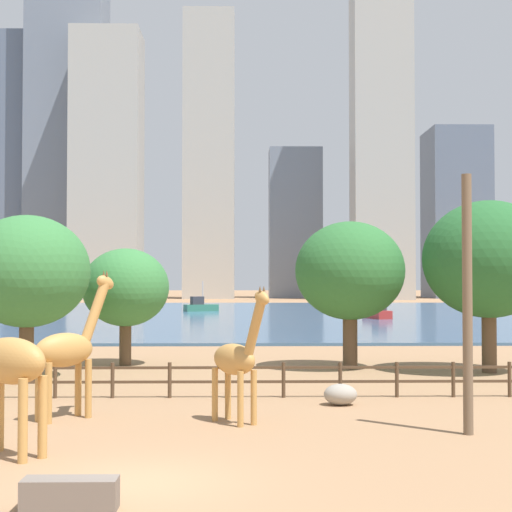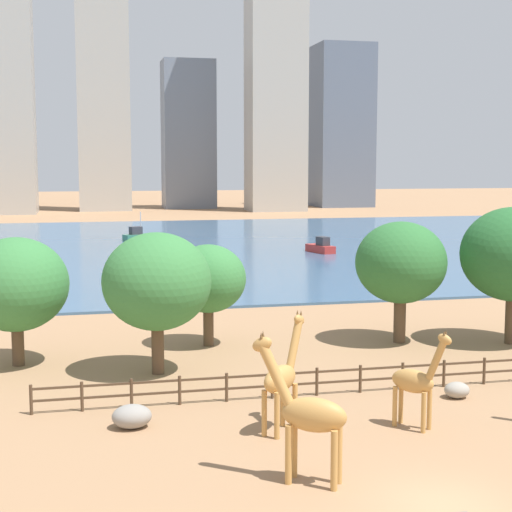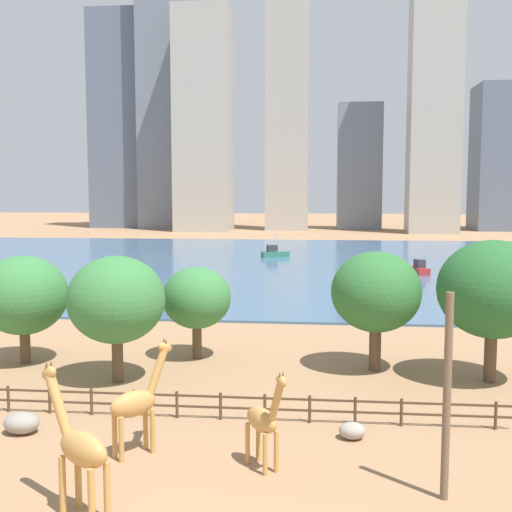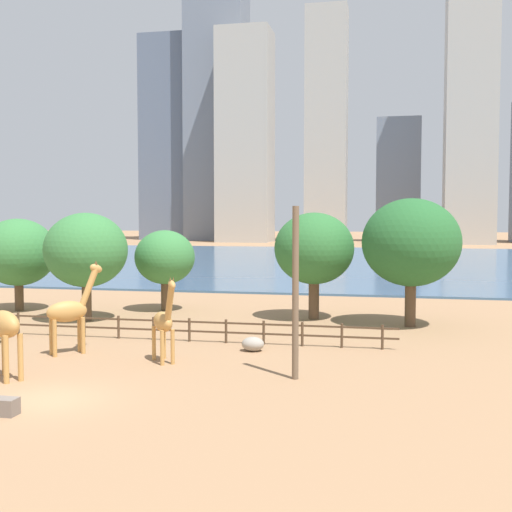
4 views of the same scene
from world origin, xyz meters
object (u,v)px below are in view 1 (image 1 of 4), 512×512
(feeding_trough, at_px, (70,494))
(boat_tug, at_px, (200,306))
(boulder_by_pole, at_px, (340,394))
(tree_right_small, at_px, (126,288))
(giraffe_companion, at_px, (6,360))
(giraffe_young, at_px, (69,349))
(utility_pole, at_px, (467,304))
(tree_left_large, at_px, (488,260))
(tree_center_broad, at_px, (350,271))
(giraffe_tall, at_px, (237,359))
(tree_right_tall, at_px, (27,272))
(boat_sailboat, at_px, (378,312))

(feeding_trough, xyz_separation_m, boat_tug, (-2.13, 86.28, 0.55))
(boulder_by_pole, relative_size, tree_right_small, 0.20)
(giraffe_companion, relative_size, giraffe_young, 1.08)
(utility_pole, relative_size, feeding_trough, 4.08)
(utility_pole, bearing_deg, giraffe_companion, -168.75)
(giraffe_companion, relative_size, tree_left_large, 0.62)
(giraffe_young, xyz_separation_m, boulder_by_pole, (8.85, 2.53, -1.81))
(tree_center_broad, xyz_separation_m, tree_right_small, (-11.18, 1.69, -0.83))
(giraffe_tall, xyz_separation_m, giraffe_young, (-5.28, 0.88, 0.23))
(feeding_trough, distance_m, tree_left_large, 26.52)
(giraffe_tall, height_order, boat_tug, giraffe_tall)
(tree_right_small, bearing_deg, giraffe_companion, -89.88)
(tree_center_broad, distance_m, tree_right_tall, 15.14)
(boulder_by_pole, xyz_separation_m, boat_sailboat, (10.89, 55.24, 0.47))
(tree_center_broad, height_order, tree_right_tall, tree_center_broad)
(tree_left_large, bearing_deg, giraffe_young, -145.30)
(feeding_trough, xyz_separation_m, boat_sailboat, (17.57, 67.44, 0.54))
(giraffe_young, distance_m, tree_left_large, 20.88)
(boulder_by_pole, height_order, tree_right_tall, tree_right_tall)
(giraffe_young, relative_size, boat_tug, 1.02)
(giraffe_young, xyz_separation_m, tree_left_large, (16.98, 11.75, 3.10))
(tree_right_small, relative_size, boat_sailboat, 1.31)
(feeding_trough, bearing_deg, tree_left_large, 55.36)
(tree_left_large, bearing_deg, giraffe_companion, -135.95)
(tree_center_broad, height_order, boat_sailboat, tree_center_broad)
(giraffe_companion, bearing_deg, giraffe_tall, -110.86)
(utility_pole, bearing_deg, boat_sailboat, 82.52)
(giraffe_young, bearing_deg, boulder_by_pole, -29.39)
(tree_left_large, relative_size, tree_right_tall, 1.12)
(utility_pole, relative_size, tree_right_tall, 1.03)
(boat_tug, bearing_deg, boulder_by_pole, -107.17)
(tree_left_large, distance_m, boat_tug, 67.16)
(giraffe_tall, height_order, tree_right_tall, tree_right_tall)
(giraffe_tall, bearing_deg, utility_pole, 36.42)
(giraffe_tall, distance_m, boat_tug, 77.66)
(boulder_by_pole, bearing_deg, tree_left_large, 48.62)
(giraffe_tall, relative_size, giraffe_companion, 0.83)
(feeding_trough, height_order, boat_sailboat, boat_sailboat)
(boulder_by_pole, relative_size, boat_tug, 0.25)
(feeding_trough, height_order, tree_left_large, tree_left_large)
(giraffe_young, distance_m, boat_sailboat, 61.06)
(tree_center_broad, distance_m, boat_sailboat, 45.38)
(giraffe_young, xyz_separation_m, boat_tug, (0.05, 76.60, -1.32))
(tree_right_tall, relative_size, boat_tug, 1.56)
(tree_center_broad, bearing_deg, giraffe_tall, -110.71)
(tree_left_large, bearing_deg, boat_sailboat, 86.57)
(giraffe_companion, xyz_separation_m, tree_left_large, (17.41, 16.84, 2.91))
(boulder_by_pole, bearing_deg, giraffe_young, -164.06)
(tree_right_tall, height_order, boat_tug, tree_right_tall)
(giraffe_young, relative_size, utility_pole, 0.63)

